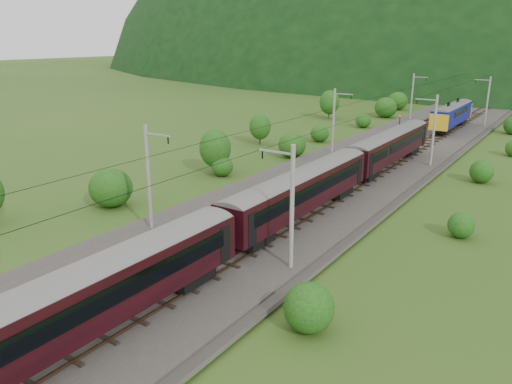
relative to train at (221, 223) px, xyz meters
The scene contains 14 objects.
ground 4.62m from the train, 136.21° to the left, with size 600.00×600.00×0.00m, color #2E4E18.
railbed 12.90m from the train, 101.04° to the left, with size 14.00×220.00×0.30m, color #38332D.
track_left 13.51m from the train, 111.32° to the left, with size 2.40×220.00×0.27m.
track_right 12.63m from the train, 90.00° to the left, with size 2.40×220.00×0.27m.
catenary_left 35.37m from the train, 103.95° to the left, with size 2.54×192.28×8.00m.
catenary_right 34.53m from the train, 83.81° to the left, with size 2.54×192.28×8.00m.
overhead_wires 13.12m from the train, 101.04° to the left, with size 4.83×198.00×0.03m.
mountain_ridge 326.16m from the train, 112.04° to the left, with size 336.00×280.00×132.00m, color black.
train is the anchor object (origin of this frame).
hazard_post_near 37.44m from the train, 94.42° to the left, with size 0.18×0.18×1.65m, color red.
hazard_post_far 27.19m from the train, 93.71° to the left, with size 0.14×0.14×1.34m, color red.
signal 56.23m from the train, 97.20° to the left, with size 0.24×0.24×2.15m.
vegetation_left 26.25m from the train, 127.71° to the left, with size 13.22×144.12×5.19m.
vegetation_right 16.22m from the train, 57.36° to the left, with size 6.72×104.14×2.73m.
Camera 1 is at (20.59, -25.42, 14.43)m, focal length 35.00 mm.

